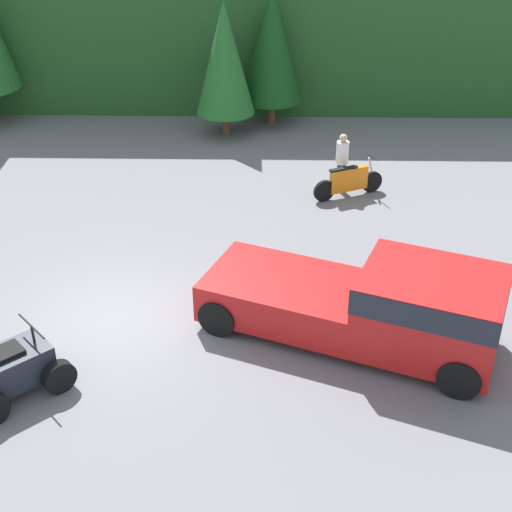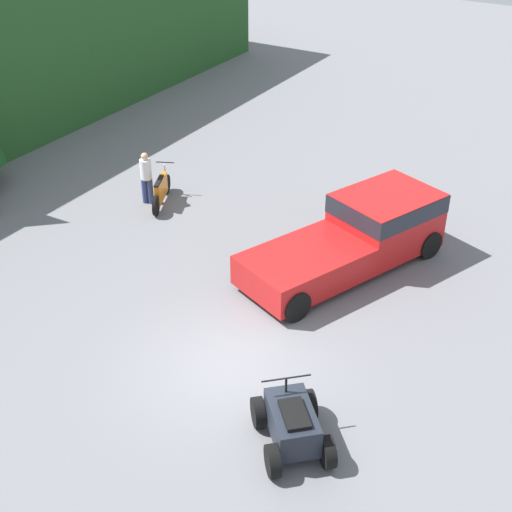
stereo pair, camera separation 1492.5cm
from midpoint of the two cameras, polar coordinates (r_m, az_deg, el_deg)
name	(u,v)px [view 1 (the left image)]	position (r m, az deg, el deg)	size (l,w,h in m)	color
ground_plane	(115,321)	(14.21, 16.03, -14.68)	(80.00, 80.00, 0.00)	slate
hillside_backdrop	(186,19)	(26.80, 9.15, 15.09)	(44.00, 6.00, 5.72)	#235123
tree_mid_left	(225,59)	(22.60, 15.13, 10.98)	(1.98, 1.98, 4.51)	brown
tree_mid_right	(272,45)	(24.06, 18.26, 12.08)	(2.11, 2.11, 4.79)	brown
pickup_truck_red	(380,303)	(15.54, 37.56, -11.71)	(6.32, 4.19, 1.84)	red
dirt_bike	(349,182)	(20.58, 27.42, -0.24)	(2.04, 1.08, 1.14)	black
quad_atv	(11,370)	(12.05, 11.93, -20.98)	(2.31, 2.28, 1.27)	black
rider_person	(342,160)	(20.60, 26.83, 1.49)	(0.45, 0.45, 1.74)	navy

